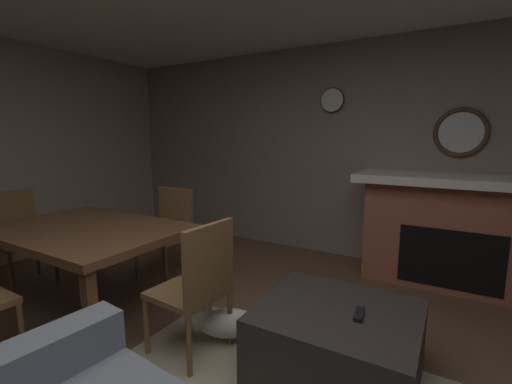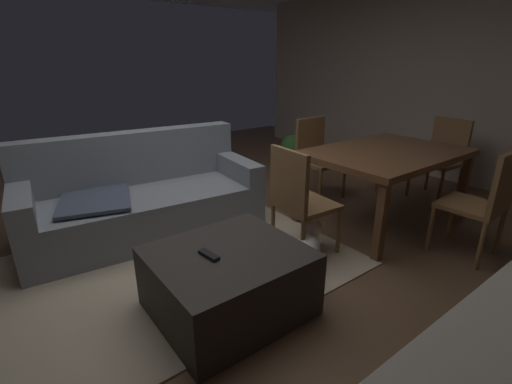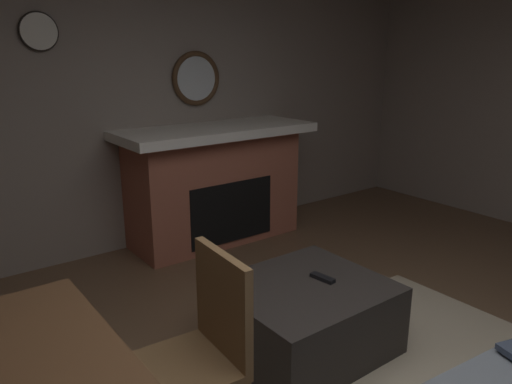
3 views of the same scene
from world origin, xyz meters
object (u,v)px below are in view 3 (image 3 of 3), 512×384
object	(u,v)px
fireplace	(215,184)
ottoman_coffee_table	(304,317)
wall_clock	(39,31)
tv_remote	(323,278)
small_dog	(197,382)
dining_chair_west	(202,343)
round_wall_mirror	(196,79)

from	to	relation	value
fireplace	ottoman_coffee_table	size ratio (longest dim) A/B	1.95
wall_clock	tv_remote	bearing A→B (deg)	112.69
fireplace	wall_clock	world-z (taller)	wall_clock
ottoman_coffee_table	tv_remote	size ratio (longest dim) A/B	5.83
fireplace	small_dog	distance (m)	2.42
tv_remote	dining_chair_west	distance (m)	1.03
round_wall_mirror	dining_chair_west	xyz separation A→B (m)	(1.43, 2.44, -0.99)
tv_remote	small_dog	size ratio (longest dim) A/B	0.33
round_wall_mirror	ottoman_coffee_table	xyz separation A→B (m)	(0.57, 2.17, -1.30)
tv_remote	fireplace	bearing A→B (deg)	-110.66
small_dog	dining_chair_west	bearing A→B (deg)	69.71
ottoman_coffee_table	tv_remote	bearing A→B (deg)	173.16
ottoman_coffee_table	dining_chair_west	size ratio (longest dim) A/B	1.00
dining_chair_west	wall_clock	distance (m)	2.80
ottoman_coffee_table	tv_remote	world-z (taller)	tv_remote
round_wall_mirror	small_dog	bearing A→B (deg)	58.70
fireplace	small_dog	bearing A→B (deg)	55.12
ottoman_coffee_table	fireplace	bearing A→B (deg)	-106.82
tv_remote	wall_clock	xyz separation A→B (m)	(0.91, -2.18, 1.46)
dining_chair_west	small_dog	size ratio (longest dim) A/B	1.92
ottoman_coffee_table	dining_chair_west	bearing A→B (deg)	17.32
round_wall_mirror	ottoman_coffee_table	world-z (taller)	round_wall_mirror
round_wall_mirror	ottoman_coffee_table	size ratio (longest dim) A/B	0.54
fireplace	ottoman_coffee_table	xyz separation A→B (m)	(0.57, 1.88, -0.34)
fireplace	tv_remote	xyz separation A→B (m)	(0.44, 1.89, -0.11)
round_wall_mirror	fireplace	bearing A→B (deg)	90.00
round_wall_mirror	dining_chair_west	bearing A→B (deg)	59.50
fireplace	ottoman_coffee_table	bearing A→B (deg)	73.18
fireplace	tv_remote	world-z (taller)	fireplace
round_wall_mirror	small_dog	size ratio (longest dim) A/B	1.04
fireplace	ottoman_coffee_table	distance (m)	1.99
ottoman_coffee_table	small_dog	size ratio (longest dim) A/B	1.93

